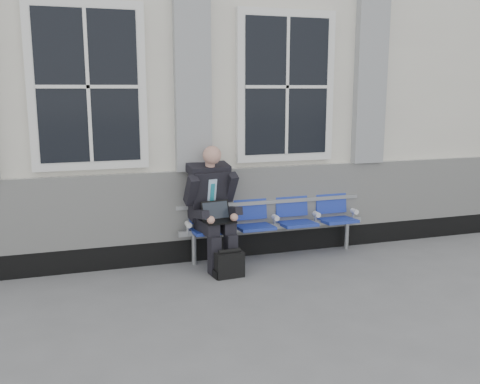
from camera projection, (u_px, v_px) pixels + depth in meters
name	position (u px, v px, depth m)	size (l,w,h in m)	color
ground	(304.00, 292.00, 5.96)	(70.00, 70.00, 0.00)	slate
station_building	(217.00, 89.00, 8.77)	(14.40, 4.40, 4.49)	silver
bench	(274.00, 216.00, 7.13)	(2.60, 0.47, 0.91)	#9EA0A3
businessman	(212.00, 203.00, 6.68)	(0.67, 0.90, 1.54)	black
briefcase	(230.00, 264.00, 6.39)	(0.35, 0.17, 0.35)	black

